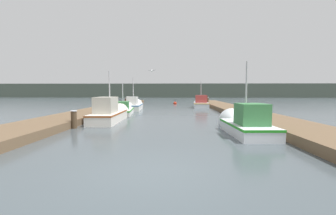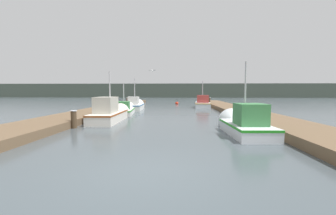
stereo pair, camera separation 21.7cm
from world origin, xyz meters
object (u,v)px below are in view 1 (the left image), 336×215
(fishing_boat_3, at_px, (134,106))
(fishing_boat_4, at_px, (201,103))
(fishing_boat_2, at_px, (123,110))
(seagull_lead, at_px, (152,71))
(fishing_boat_1, at_px, (110,113))
(channel_buoy, at_px, (175,103))
(fishing_boat_0, at_px, (244,124))
(mooring_piling_3, at_px, (128,102))
(mooring_piling_1, at_px, (74,119))
(mooring_piling_2, at_px, (126,103))
(mooring_piling_0, at_px, (207,102))

(fishing_boat_3, height_order, fishing_boat_4, fishing_boat_3)
(fishing_boat_2, distance_m, fishing_boat_3, 4.75)
(seagull_lead, bearing_deg, fishing_boat_1, -144.01)
(channel_buoy, relative_size, seagull_lead, 1.83)
(fishing_boat_0, xyz_separation_m, mooring_piling_3, (-9.35, 17.13, 0.25))
(fishing_boat_1, distance_m, fishing_boat_4, 15.60)
(fishing_boat_1, bearing_deg, fishing_boat_4, 58.81)
(fishing_boat_2, bearing_deg, mooring_piling_1, -102.18)
(mooring_piling_3, bearing_deg, seagull_lead, -69.50)
(fishing_boat_4, distance_m, channel_buoy, 7.39)
(fishing_boat_0, bearing_deg, mooring_piling_3, 116.41)
(mooring_piling_1, height_order, seagull_lead, seagull_lead)
(fishing_boat_1, xyz_separation_m, fishing_boat_2, (-0.24, 5.00, -0.20))
(fishing_boat_0, distance_m, mooring_piling_3, 19.52)
(fishing_boat_2, height_order, fishing_boat_3, fishing_boat_3)
(mooring_piling_2, bearing_deg, fishing_boat_4, 17.98)
(fishing_boat_4, height_order, mooring_piling_0, fishing_boat_4)
(fishing_boat_0, relative_size, fishing_boat_4, 0.87)
(fishing_boat_3, distance_m, mooring_piling_1, 12.99)
(mooring_piling_1, bearing_deg, mooring_piling_2, 90.13)
(fishing_boat_4, bearing_deg, mooring_piling_0, 65.37)
(mooring_piling_3, relative_size, seagull_lead, 2.50)
(fishing_boat_4, bearing_deg, fishing_boat_2, -129.44)
(mooring_piling_1, bearing_deg, channel_buoy, 76.28)
(mooring_piling_0, bearing_deg, fishing_boat_2, -131.10)
(fishing_boat_3, relative_size, mooring_piling_1, 4.92)
(fishing_boat_3, relative_size, fishing_boat_4, 0.94)
(fishing_boat_3, bearing_deg, mooring_piling_1, -96.65)
(fishing_boat_4, bearing_deg, mooring_piling_3, -171.63)
(fishing_boat_2, xyz_separation_m, mooring_piling_3, (-1.24, 7.80, 0.36))
(fishing_boat_1, height_order, mooring_piling_1, fishing_boat_1)
(fishing_boat_1, height_order, mooring_piling_0, fishing_boat_1)
(channel_buoy, bearing_deg, fishing_boat_4, -63.58)
(channel_buoy, bearing_deg, fishing_boat_2, -107.63)
(fishing_boat_0, relative_size, fishing_boat_3, 0.93)
(fishing_boat_1, relative_size, mooring_piling_0, 4.70)
(mooring_piling_0, height_order, mooring_piling_3, mooring_piling_3)
(fishing_boat_0, bearing_deg, fishing_boat_2, 128.79)
(fishing_boat_2, relative_size, mooring_piling_1, 5.27)
(fishing_boat_2, xyz_separation_m, seagull_lead, (2.97, -3.47, 3.26))
(mooring_piling_2, distance_m, seagull_lead, 10.26)
(fishing_boat_0, height_order, mooring_piling_0, fishing_boat_0)
(mooring_piling_0, xyz_separation_m, channel_buoy, (-4.45, 4.49, -0.47))
(fishing_boat_1, distance_m, mooring_piling_2, 10.62)
(fishing_boat_1, height_order, fishing_boat_2, fishing_boat_1)
(mooring_piling_2, distance_m, mooring_piling_3, 2.26)
(fishing_boat_4, bearing_deg, fishing_boat_0, -85.71)
(mooring_piling_1, bearing_deg, fishing_boat_2, 83.79)
(fishing_boat_3, bearing_deg, fishing_boat_0, -62.62)
(mooring_piling_1, distance_m, channel_buoy, 23.98)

